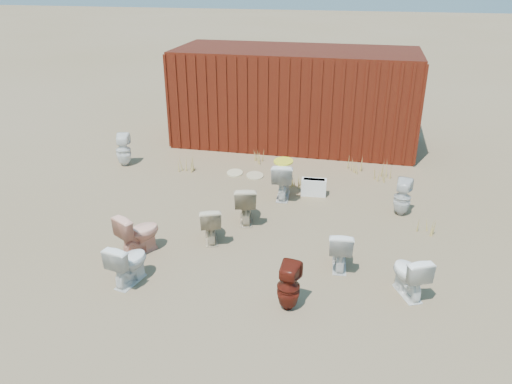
% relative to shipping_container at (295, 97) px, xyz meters
% --- Properties ---
extents(ground, '(100.00, 100.00, 0.00)m').
position_rel_shipping_container_xyz_m(ground, '(0.00, -5.20, -1.20)').
color(ground, brown).
rests_on(ground, ground).
extents(shipping_container, '(6.00, 2.40, 2.40)m').
position_rel_shipping_container_xyz_m(shipping_container, '(0.00, 0.00, 0.00)').
color(shipping_container, '#50100D').
rests_on(shipping_container, ground).
extents(toilet_front_a, '(0.51, 0.72, 0.67)m').
position_rel_shipping_container_xyz_m(toilet_front_a, '(-1.37, -6.96, -0.86)').
color(toilet_front_a, white).
rests_on(toilet_front_a, ground).
extents(toilet_front_pink, '(0.70, 0.80, 0.71)m').
position_rel_shipping_container_xyz_m(toilet_front_pink, '(-1.58, -6.14, -0.84)').
color(toilet_front_pink, '#F3A78C').
rests_on(toilet_front_pink, ground).
extents(toilet_front_c, '(0.42, 0.67, 0.65)m').
position_rel_shipping_container_xyz_m(toilet_front_c, '(1.60, -5.87, -0.87)').
color(toilet_front_c, white).
rests_on(toilet_front_c, ground).
extents(toilet_front_maroon, '(0.36, 0.36, 0.69)m').
position_rel_shipping_container_xyz_m(toilet_front_maroon, '(1.00, -7.06, -0.86)').
color(toilet_front_maroon, '#5A190F').
rests_on(toilet_front_maroon, ground).
extents(toilet_front_e, '(0.62, 0.74, 0.66)m').
position_rel_shipping_container_xyz_m(toilet_front_e, '(2.59, -6.38, -0.87)').
color(toilet_front_e, white).
rests_on(toilet_front_e, ground).
extents(toilet_back_a, '(0.42, 0.43, 0.75)m').
position_rel_shipping_container_xyz_m(toilet_back_a, '(-3.60, -2.59, -0.82)').
color(toilet_back_a, white).
rests_on(toilet_back_a, ground).
extents(toilet_back_beige_left, '(0.56, 0.72, 0.65)m').
position_rel_shipping_container_xyz_m(toilet_back_beige_left, '(-0.59, -5.51, -0.88)').
color(toilet_back_beige_left, '#CAB794').
rests_on(toilet_back_beige_left, ground).
extents(toilet_back_beige_right, '(0.55, 0.77, 0.72)m').
position_rel_shipping_container_xyz_m(toilet_back_beige_right, '(-0.17, -4.70, -0.84)').
color(toilet_back_beige_right, '#C4B390').
rests_on(toilet_back_beige_right, ground).
extents(toilet_back_yellowlid, '(0.48, 0.77, 0.76)m').
position_rel_shipping_container_xyz_m(toilet_back_yellowlid, '(0.31, -3.52, -0.82)').
color(toilet_back_yellowlid, silver).
rests_on(toilet_back_yellowlid, ground).
extents(toilet_back_e, '(0.38, 0.38, 0.70)m').
position_rel_shipping_container_xyz_m(toilet_back_e, '(2.60, -3.81, -0.85)').
color(toilet_back_e, silver).
rests_on(toilet_back_e, ground).
extents(yellow_lid, '(0.38, 0.48, 0.02)m').
position_rel_shipping_container_xyz_m(yellow_lid, '(0.31, -3.52, -0.43)').
color(yellow_lid, yellow).
rests_on(yellow_lid, toilet_back_yellowlid).
extents(loose_tank, '(0.51, 0.23, 0.35)m').
position_rel_shipping_container_xyz_m(loose_tank, '(0.91, -3.30, -1.02)').
color(loose_tank, white).
rests_on(loose_tank, ground).
extents(loose_lid_near, '(0.51, 0.58, 0.02)m').
position_rel_shipping_container_xyz_m(loose_lid_near, '(-0.48, -2.57, -1.19)').
color(loose_lid_near, tan).
rests_on(loose_lid_near, ground).
extents(loose_lid_far, '(0.44, 0.53, 0.02)m').
position_rel_shipping_container_xyz_m(loose_lid_far, '(-0.96, -2.51, -1.19)').
color(loose_lid_far, beige).
rests_on(loose_lid_far, ground).
extents(weed_clump_a, '(0.36, 0.36, 0.34)m').
position_rel_shipping_container_xyz_m(weed_clump_a, '(-2.07, -2.69, -1.03)').
color(weed_clump_a, '#A28940').
rests_on(weed_clump_a, ground).
extents(weed_clump_b, '(0.32, 0.32, 0.24)m').
position_rel_shipping_container_xyz_m(weed_clump_b, '(0.51, -2.97, -1.08)').
color(weed_clump_b, '#A28940').
rests_on(weed_clump_b, ground).
extents(weed_clump_c, '(0.36, 0.36, 0.36)m').
position_rel_shipping_container_xyz_m(weed_clump_c, '(2.27, -2.17, -1.02)').
color(weed_clump_c, '#A28940').
rests_on(weed_clump_c, ground).
extents(weed_clump_d, '(0.30, 0.30, 0.30)m').
position_rel_shipping_container_xyz_m(weed_clump_d, '(-0.61, -1.70, -1.05)').
color(weed_clump_d, '#A28940').
rests_on(weed_clump_d, ground).
extents(weed_clump_e, '(0.34, 0.34, 0.31)m').
position_rel_shipping_container_xyz_m(weed_clump_e, '(1.67, -1.81, -1.04)').
color(weed_clump_e, '#A28940').
rests_on(weed_clump_e, ground).
extents(weed_clump_f, '(0.28, 0.28, 0.27)m').
position_rel_shipping_container_xyz_m(weed_clump_f, '(3.01, -4.42, -1.06)').
color(weed_clump_f, '#A28940').
rests_on(weed_clump_f, ground).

